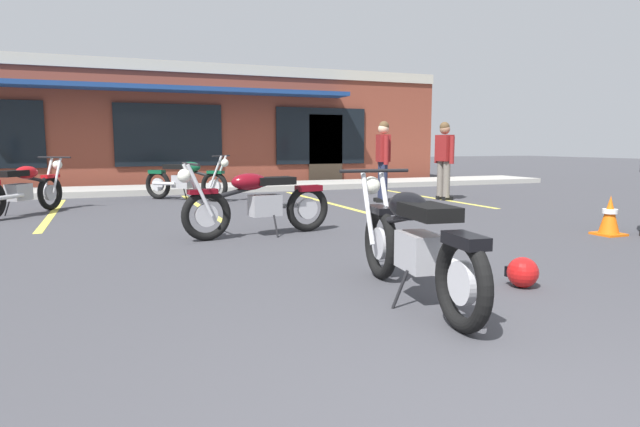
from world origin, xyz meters
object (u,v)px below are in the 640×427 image
Objects in this scene: person_near_building at (444,156)px; motorcycle_foreground_classic at (414,241)px; motorcycle_black_cruiser at (186,179)px; motorcycle_red_sportbike at (23,188)px; helmet_on_pavement at (522,272)px; person_in_shorts_foreground at (383,156)px; motorcycle_blue_standard at (258,201)px; traffic_cone at (610,216)px.

motorcycle_foreground_classic is at bearing -125.97° from person_near_building.
motorcycle_black_cruiser is 1.01× the size of person_near_building.
person_near_building is at bearing -3.52° from motorcycle_red_sportbike.
motorcycle_foreground_classic is at bearing -85.94° from motorcycle_black_cruiser.
helmet_on_pavement is at bearing -56.45° from motorcycle_red_sportbike.
motorcycle_foreground_classic is at bearing -116.23° from person_in_shorts_foreground.
motorcycle_blue_standard is 3.97× the size of traffic_cone.
motorcycle_foreground_classic is 1.24× the size of motorcycle_black_cruiser.
person_in_shorts_foreground is 6.88m from helmet_on_pavement.
motorcycle_blue_standard is at bearing -87.26° from motorcycle_black_cruiser.
motorcycle_black_cruiser is 0.81× the size of motorcycle_blue_standard.
motorcycle_foreground_classic reaches higher than traffic_cone.
motorcycle_black_cruiser is at bearing 124.63° from traffic_cone.
person_near_building reaches higher than motorcycle_foreground_classic.
person_in_shorts_foreground is at bearing 99.69° from traffic_cone.
motorcycle_red_sportbike is at bearing 123.55° from helmet_on_pavement.
traffic_cone is at bearing 22.37° from motorcycle_foreground_classic.
motorcycle_foreground_classic is 7.86m from person_near_building.
motorcycle_red_sportbike is at bearing 145.32° from traffic_cone.
person_in_shorts_foreground is (3.53, 3.16, 0.49)m from motorcycle_blue_standard.
person_near_building is 7.35m from helmet_on_pavement.
traffic_cone is (2.96, 1.67, 0.13)m from helmet_on_pavement.
person_near_building reaches higher than motorcycle_red_sportbike.
motorcycle_red_sportbike is at bearing 117.14° from motorcycle_foreground_classic.
motorcycle_red_sportbike is 0.89× the size of motorcycle_blue_standard.
motorcycle_foreground_classic is at bearing 178.59° from helmet_on_pavement.
motorcycle_foreground_classic and motorcycle_red_sportbike have the same top height.
motorcycle_blue_standard is at bearing -138.19° from person_in_shorts_foreground.
traffic_cone is at bearing 29.52° from helmet_on_pavement.
person_in_shorts_foreground reaches higher than motorcycle_black_cruiser.
person_near_building is (1.42, -0.11, 0.00)m from person_in_shorts_foreground.
traffic_cone reaches higher than helmet_on_pavement.
person_in_shorts_foreground reaches higher than motorcycle_red_sportbike.
motorcycle_black_cruiser is 3.19× the size of traffic_cone.
helmet_on_pavement is at bearing -1.41° from motorcycle_foreground_classic.
motorcycle_red_sportbike is at bearing 176.48° from person_near_building.
motorcycle_black_cruiser and motorcycle_blue_standard have the same top height.
motorcycle_red_sportbike is at bearing 131.71° from motorcycle_blue_standard.
helmet_on_pavement is (-2.13, -6.49, -0.82)m from person_in_shorts_foreground.
person_in_shorts_foreground is (3.77, -1.84, 0.49)m from motorcycle_black_cruiser.
motorcycle_foreground_classic and motorcycle_black_cruiser have the same top height.
person_in_shorts_foreground reaches higher than motorcycle_blue_standard.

